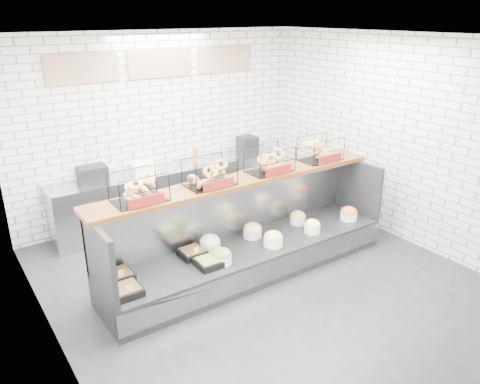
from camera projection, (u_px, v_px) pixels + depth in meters
ground at (264, 281)px, 6.03m from camera, size 5.50×5.50×0.00m
room_shell at (237, 115)px, 5.75m from camera, size 5.02×5.51×3.01m
display_case at (248, 248)px, 6.17m from camera, size 4.00×0.90×1.20m
bagel_shelf at (241, 169)px, 5.94m from camera, size 4.10×0.50×0.40m
prep_counter at (175, 192)px, 7.73m from camera, size 4.00×0.60×1.20m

